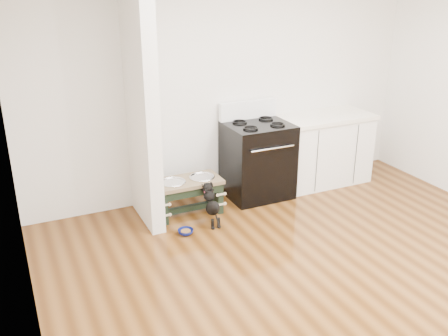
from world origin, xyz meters
The scene contains 8 objects.
ground centered at (0.00, 0.00, 0.00)m, with size 5.00×5.00×0.00m, color #45250C.
room_shell centered at (0.00, 0.00, 1.62)m, with size 5.00×5.00×5.00m.
partition_wall centered at (-1.18, 2.10, 1.35)m, with size 0.15×0.80×2.70m, color silver.
oven_range centered at (0.25, 2.16, 0.48)m, with size 0.76×0.69×1.14m.
cabinet_run centered at (1.23, 2.18, 0.45)m, with size 1.24×0.64×0.91m.
dog_feeder centered at (-0.71, 2.03, 0.30)m, with size 0.76×0.41×0.43m.
puppy centered at (-0.58, 1.68, 0.25)m, with size 0.13×0.39×0.46m.
floor_bowl centered at (-0.92, 1.58, 0.03)m, with size 0.21×0.21×0.05m.
Camera 1 is at (-2.54, -2.85, 2.59)m, focal length 40.00 mm.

